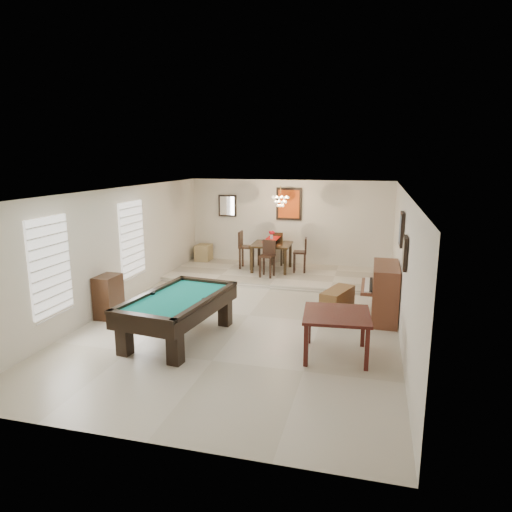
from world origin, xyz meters
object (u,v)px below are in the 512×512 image
at_px(dining_table, 272,255).
at_px(chandelier, 280,197).
at_px(square_table, 336,335).
at_px(piano_bench, 337,302).
at_px(dining_chair_north, 278,248).
at_px(pool_table, 179,318).
at_px(apothecary_chest, 108,296).
at_px(flower_vase, 272,235).
at_px(upright_piano, 378,292).
at_px(dining_chair_west, 247,250).
at_px(dining_chair_south, 267,259).
at_px(corner_bench, 204,253).
at_px(dining_chair_east, 300,255).

bearing_deg(dining_table, chandelier, -44.48).
xyz_separation_m(square_table, chandelier, (-1.93, 4.74, 1.83)).
relative_size(piano_bench, dining_chair_north, 1.00).
relative_size(pool_table, chandelier, 3.92).
bearing_deg(dining_table, apothecary_chest, -120.06).
distance_m(piano_bench, dining_chair_north, 4.21).
bearing_deg(flower_vase, square_table, -66.18).
bearing_deg(pool_table, upright_piano, 36.95).
bearing_deg(square_table, flower_vase, 113.82).
distance_m(square_table, dining_chair_north, 6.15).
height_order(pool_table, square_table, pool_table).
height_order(dining_table, dining_chair_west, dining_chair_west).
bearing_deg(dining_chair_south, square_table, -56.83).
distance_m(dining_table, chandelier, 1.69).
bearing_deg(upright_piano, flower_vase, 134.14).
relative_size(upright_piano, dining_chair_south, 1.40).
relative_size(dining_chair_south, dining_chair_north, 0.98).
bearing_deg(piano_bench, pool_table, -142.67).
bearing_deg(upright_piano, dining_chair_north, 127.79).
height_order(upright_piano, corner_bench, upright_piano).
height_order(piano_bench, dining_chair_south, dining_chair_south).
distance_m(pool_table, dining_chair_north, 5.75).
bearing_deg(chandelier, dining_table, 135.52).
distance_m(dining_chair_east, chandelier, 1.70).
relative_size(dining_chair_west, dining_chair_east, 1.11).
distance_m(apothecary_chest, dining_chair_south, 4.36).
bearing_deg(dining_table, piano_bench, -54.90).
relative_size(dining_chair_west, chandelier, 1.78).
height_order(dining_table, dining_chair_east, dining_chair_east).
height_order(square_table, upright_piano, upright_piano).
bearing_deg(flower_vase, dining_chair_south, -86.60).
relative_size(dining_table, dining_chair_east, 1.11).
distance_m(pool_table, dining_chair_east, 5.19).
xyz_separation_m(dining_chair_west, chandelier, (1.04, -0.34, 1.55)).
bearing_deg(chandelier, dining_chair_south, -119.21).
bearing_deg(square_table, corner_bench, 128.34).
bearing_deg(square_table, dining_chair_north, 110.88).
distance_m(dining_chair_north, chandelier, 1.89).
bearing_deg(dining_chair_east, piano_bench, 16.19).
bearing_deg(dining_chair_east, dining_chair_west, -99.46).
relative_size(dining_chair_south, chandelier, 1.62).
bearing_deg(pool_table, dining_chair_east, 81.24).
relative_size(flower_vase, chandelier, 0.43).
bearing_deg(dining_table, square_table, -66.18).
xyz_separation_m(square_table, corner_bench, (-4.53, 5.72, -0.01)).
relative_size(dining_table, corner_bench, 1.98).
bearing_deg(corner_bench, chandelier, -20.65).
relative_size(piano_bench, corner_bench, 1.84).
xyz_separation_m(square_table, dining_table, (-2.22, 5.03, 0.19)).
relative_size(piano_bench, dining_table, 0.93).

